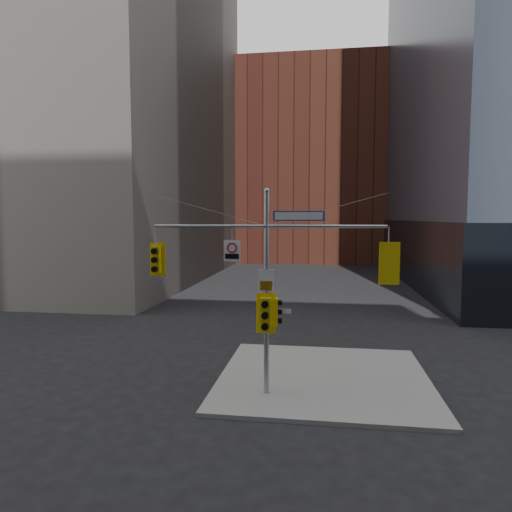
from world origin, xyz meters
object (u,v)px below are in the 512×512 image
(traffic_light_west_arm, at_px, (156,260))
(street_sign_blade, at_px, (299,216))
(traffic_light_pole_side, at_px, (276,312))
(regulatory_sign_arm, at_px, (232,250))
(traffic_light_east_arm, at_px, (388,263))
(signal_assembly, at_px, (267,272))
(traffic_light_pole_front, at_px, (266,314))

(traffic_light_west_arm, height_order, street_sign_blade, street_sign_blade)
(traffic_light_pole_side, bearing_deg, regulatory_sign_arm, 84.84)
(traffic_light_pole_side, distance_m, street_sign_blade, 3.40)
(traffic_light_west_arm, distance_m, traffic_light_pole_side, 4.64)
(traffic_light_east_arm, relative_size, regulatory_sign_arm, 1.90)
(traffic_light_west_arm, bearing_deg, signal_assembly, -1.34)
(traffic_light_west_arm, height_order, traffic_light_pole_front, traffic_light_west_arm)
(traffic_light_east_arm, height_order, regulatory_sign_arm, regulatory_sign_arm)
(street_sign_blade, bearing_deg, traffic_light_pole_front, -164.94)
(street_sign_blade, bearing_deg, regulatory_sign_arm, -178.28)
(signal_assembly, bearing_deg, traffic_light_east_arm, 0.00)
(signal_assembly, height_order, regulatory_sign_arm, signal_assembly)
(traffic_light_west_arm, xyz_separation_m, traffic_light_pole_side, (4.29, -0.00, -1.76))
(signal_assembly, height_order, traffic_light_west_arm, signal_assembly)
(signal_assembly, xyz_separation_m, traffic_light_east_arm, (4.05, 0.00, 0.38))
(street_sign_blade, bearing_deg, traffic_light_east_arm, 1.08)
(traffic_light_east_arm, height_order, traffic_light_pole_side, traffic_light_east_arm)
(traffic_light_east_arm, distance_m, regulatory_sign_arm, 5.27)
(traffic_light_east_arm, relative_size, street_sign_blade, 0.81)
(traffic_light_west_arm, xyz_separation_m, traffic_light_east_arm, (8.02, -0.01, 0.00))
(signal_assembly, xyz_separation_m, traffic_light_pole_front, (-0.00, -0.27, -1.41))
(traffic_light_east_arm, xyz_separation_m, traffic_light_pole_side, (-3.73, 0.01, -1.76))
(traffic_light_west_arm, relative_size, regulatory_sign_arm, 1.62)
(signal_assembly, bearing_deg, street_sign_blade, 0.16)
(traffic_light_west_arm, xyz_separation_m, regulatory_sign_arm, (2.76, -0.03, 0.37))
(signal_assembly, bearing_deg, regulatory_sign_arm, -179.04)
(traffic_light_east_arm, bearing_deg, traffic_light_pole_front, -0.84)
(traffic_light_east_arm, bearing_deg, traffic_light_west_arm, -4.70)
(signal_assembly, relative_size, traffic_light_pole_front, 5.70)
(signal_assembly, xyz_separation_m, street_sign_blade, (1.09, 0.00, 1.93))
(street_sign_blade, bearing_deg, traffic_light_west_arm, -178.97)
(traffic_light_west_arm, relative_size, traffic_light_east_arm, 0.85)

